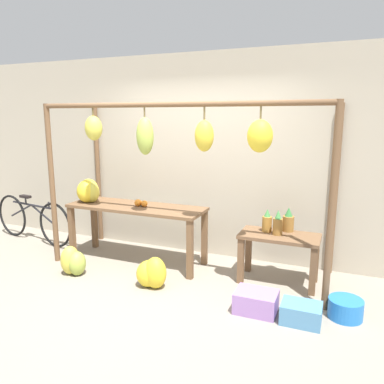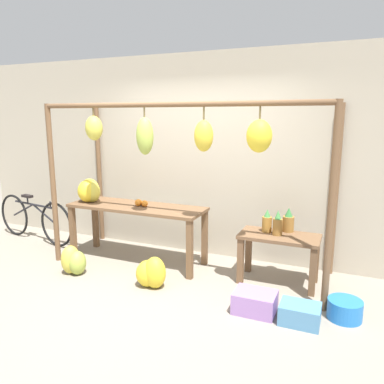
{
  "view_description": "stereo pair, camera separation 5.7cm",
  "coord_description": "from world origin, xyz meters",
  "px_view_note": "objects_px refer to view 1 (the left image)",
  "views": [
    {
      "loc": [
        1.83,
        -3.31,
        1.95
      ],
      "look_at": [
        0.1,
        0.89,
        1.03
      ],
      "focal_mm": 35.0,
      "sensor_mm": 36.0,
      "label": 1
    },
    {
      "loc": [
        1.88,
        -3.29,
        1.95
      ],
      "look_at": [
        0.1,
        0.89,
        1.03
      ],
      "focal_mm": 35.0,
      "sensor_mm": 36.0,
      "label": 2
    }
  ],
  "objects_px": {
    "banana_pile_ground_right": "(152,273)",
    "parked_bicycle": "(32,219)",
    "pineapple_cluster": "(279,222)",
    "banana_pile_ground_left": "(73,262)",
    "fruit_crate_white": "(256,302)",
    "blue_bucket": "(345,308)",
    "orange_pile": "(141,203)",
    "fruit_crate_purple": "(301,313)",
    "banana_pile_on_table": "(89,191)"
  },
  "relations": [
    {
      "from": "banana_pile_on_table",
      "to": "pineapple_cluster",
      "type": "xyz_separation_m",
      "value": [
        2.59,
        0.2,
        -0.22
      ]
    },
    {
      "from": "pineapple_cluster",
      "to": "banana_pile_ground_left",
      "type": "xyz_separation_m",
      "value": [
        -2.38,
        -0.84,
        -0.55
      ]
    },
    {
      "from": "banana_pile_ground_left",
      "to": "fruit_crate_purple",
      "type": "bearing_deg",
      "value": -1.45
    },
    {
      "from": "banana_pile_on_table",
      "to": "pineapple_cluster",
      "type": "relative_size",
      "value": 1.14
    },
    {
      "from": "blue_bucket",
      "to": "parked_bicycle",
      "type": "distance_m",
      "value": 4.66
    },
    {
      "from": "pineapple_cluster",
      "to": "banana_pile_ground_right",
      "type": "distance_m",
      "value": 1.61
    },
    {
      "from": "banana_pile_ground_right",
      "to": "parked_bicycle",
      "type": "bearing_deg",
      "value": 163.71
    },
    {
      "from": "orange_pile",
      "to": "fruit_crate_purple",
      "type": "relative_size",
      "value": 0.49
    },
    {
      "from": "banana_pile_ground_left",
      "to": "fruit_crate_purple",
      "type": "relative_size",
      "value": 0.99
    },
    {
      "from": "banana_pile_on_table",
      "to": "orange_pile",
      "type": "xyz_separation_m",
      "value": [
        0.8,
        0.05,
        -0.11
      ]
    },
    {
      "from": "banana_pile_ground_right",
      "to": "parked_bicycle",
      "type": "xyz_separation_m",
      "value": [
        -2.53,
        0.74,
        0.19
      ]
    },
    {
      "from": "orange_pile",
      "to": "banana_pile_ground_right",
      "type": "relative_size",
      "value": 0.42
    },
    {
      "from": "banana_pile_on_table",
      "to": "pineapple_cluster",
      "type": "height_order",
      "value": "banana_pile_on_table"
    },
    {
      "from": "fruit_crate_purple",
      "to": "fruit_crate_white",
      "type": "bearing_deg",
      "value": 175.13
    },
    {
      "from": "orange_pile",
      "to": "fruit_crate_white",
      "type": "height_order",
      "value": "orange_pile"
    },
    {
      "from": "banana_pile_on_table",
      "to": "fruit_crate_purple",
      "type": "xyz_separation_m",
      "value": [
        2.98,
        -0.71,
        -0.84
      ]
    },
    {
      "from": "fruit_crate_white",
      "to": "parked_bicycle",
      "type": "bearing_deg",
      "value": 167.58
    },
    {
      "from": "banana_pile_ground_left",
      "to": "banana_pile_on_table",
      "type": "bearing_deg",
      "value": 107.88
    },
    {
      "from": "banana_pile_on_table",
      "to": "banana_pile_ground_left",
      "type": "relative_size",
      "value": 1.09
    },
    {
      "from": "parked_bicycle",
      "to": "fruit_crate_purple",
      "type": "distance_m",
      "value": 4.31
    },
    {
      "from": "parked_bicycle",
      "to": "fruit_crate_white",
      "type": "bearing_deg",
      "value": -12.42
    },
    {
      "from": "banana_pile_on_table",
      "to": "banana_pile_ground_right",
      "type": "height_order",
      "value": "banana_pile_on_table"
    },
    {
      "from": "pineapple_cluster",
      "to": "blue_bucket",
      "type": "distance_m",
      "value": 1.2
    },
    {
      "from": "banana_pile_ground_left",
      "to": "parked_bicycle",
      "type": "height_order",
      "value": "parked_bicycle"
    },
    {
      "from": "blue_bucket",
      "to": "parked_bicycle",
      "type": "height_order",
      "value": "parked_bicycle"
    },
    {
      "from": "orange_pile",
      "to": "blue_bucket",
      "type": "bearing_deg",
      "value": -11.11
    },
    {
      "from": "banana_pile_on_table",
      "to": "banana_pile_ground_right",
      "type": "distance_m",
      "value": 1.61
    },
    {
      "from": "fruit_crate_white",
      "to": "fruit_crate_purple",
      "type": "relative_size",
      "value": 1.11
    },
    {
      "from": "orange_pile",
      "to": "banana_pile_ground_right",
      "type": "height_order",
      "value": "orange_pile"
    },
    {
      "from": "banana_pile_on_table",
      "to": "banana_pile_ground_right",
      "type": "bearing_deg",
      "value": -24.4
    },
    {
      "from": "pineapple_cluster",
      "to": "banana_pile_on_table",
      "type": "bearing_deg",
      "value": -175.67
    },
    {
      "from": "banana_pile_ground_left",
      "to": "blue_bucket",
      "type": "relative_size",
      "value": 1.12
    },
    {
      "from": "orange_pile",
      "to": "blue_bucket",
      "type": "distance_m",
      "value": 2.72
    },
    {
      "from": "pineapple_cluster",
      "to": "orange_pile",
      "type": "bearing_deg",
      "value": -175.23
    },
    {
      "from": "pineapple_cluster",
      "to": "parked_bicycle",
      "type": "distance_m",
      "value": 3.85
    },
    {
      "from": "pineapple_cluster",
      "to": "parked_bicycle",
      "type": "height_order",
      "value": "pineapple_cluster"
    },
    {
      "from": "fruit_crate_white",
      "to": "blue_bucket",
      "type": "bearing_deg",
      "value": 14.49
    },
    {
      "from": "orange_pile",
      "to": "blue_bucket",
      "type": "xyz_separation_m",
      "value": [
        2.57,
        -0.51,
        -0.73
      ]
    },
    {
      "from": "parked_bicycle",
      "to": "banana_pile_ground_left",
      "type": "bearing_deg",
      "value": -28.88
    },
    {
      "from": "pineapple_cluster",
      "to": "parked_bicycle",
      "type": "xyz_separation_m",
      "value": [
        -3.83,
        -0.04,
        -0.36
      ]
    },
    {
      "from": "banana_pile_ground_left",
      "to": "fruit_crate_purple",
      "type": "xyz_separation_m",
      "value": [
        2.77,
        -0.07,
        -0.07
      ]
    },
    {
      "from": "blue_bucket",
      "to": "parked_bicycle",
      "type": "bearing_deg",
      "value": 172.44
    },
    {
      "from": "orange_pile",
      "to": "banana_pile_ground_left",
      "type": "relative_size",
      "value": 0.5
    },
    {
      "from": "banana_pile_ground_right",
      "to": "parked_bicycle",
      "type": "height_order",
      "value": "parked_bicycle"
    },
    {
      "from": "parked_bicycle",
      "to": "fruit_crate_purple",
      "type": "bearing_deg",
      "value": -11.63
    },
    {
      "from": "blue_bucket",
      "to": "banana_pile_ground_right",
      "type": "bearing_deg",
      "value": -176.53
    },
    {
      "from": "banana_pile_ground_right",
      "to": "parked_bicycle",
      "type": "relative_size",
      "value": 0.25
    },
    {
      "from": "banana_pile_ground_right",
      "to": "fruit_crate_purple",
      "type": "relative_size",
      "value": 1.16
    },
    {
      "from": "banana_pile_on_table",
      "to": "parked_bicycle",
      "type": "distance_m",
      "value": 1.37
    },
    {
      "from": "orange_pile",
      "to": "fruit_crate_purple",
      "type": "bearing_deg",
      "value": -19.25
    }
  ]
}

